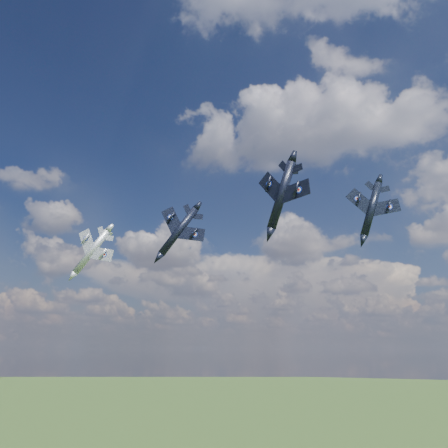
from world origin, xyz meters
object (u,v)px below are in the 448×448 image
at_px(jet_lead_navy, 179,231).
at_px(jet_left_silver, 92,252).
at_px(jet_right_navy, 282,195).
at_px(jet_high_navy, 371,209).

height_order(jet_lead_navy, jet_left_silver, jet_left_silver).
relative_size(jet_right_navy, jet_left_silver, 0.94).
height_order(jet_lead_navy, jet_right_navy, jet_right_navy).
distance_m(jet_lead_navy, jet_high_navy, 35.85).
distance_m(jet_high_navy, jet_left_silver, 57.00).
xyz_separation_m(jet_high_navy, jet_left_silver, (-56.09, -8.72, -5.24)).
height_order(jet_right_navy, jet_left_silver, jet_right_navy).
bearing_deg(jet_lead_navy, jet_high_navy, 10.20).
xyz_separation_m(jet_right_navy, jet_high_navy, (11.45, 22.09, 3.06)).
bearing_deg(jet_right_navy, jet_lead_navy, -176.42).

